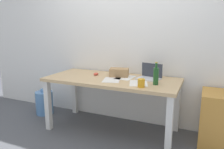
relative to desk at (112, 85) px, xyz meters
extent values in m
plane|color=#515459|center=(0.00, 0.00, -0.64)|extent=(8.00, 8.00, 0.00)
cube|color=white|center=(0.00, 0.45, 0.66)|extent=(5.20, 0.08, 2.60)
cube|color=tan|center=(0.00, 0.00, 0.07)|extent=(1.75, 0.78, 0.04)
cube|color=silver|center=(-0.81, -0.33, -0.29)|extent=(0.07, 0.07, 0.70)
cube|color=silver|center=(0.81, -0.33, -0.29)|extent=(0.07, 0.07, 0.70)
cube|color=silver|center=(-0.81, 0.33, -0.29)|extent=(0.07, 0.07, 0.70)
cube|color=silver|center=(0.81, 0.33, -0.29)|extent=(0.07, 0.07, 0.70)
cube|color=silver|center=(0.46, 0.11, 0.10)|extent=(0.32, 0.25, 0.02)
cube|color=#333842|center=(0.48, 0.22, 0.20)|extent=(0.28, 0.07, 0.18)
cylinder|color=#1E5123|center=(0.60, -0.09, 0.19)|extent=(0.06, 0.06, 0.20)
cylinder|color=#1E5123|center=(0.60, -0.09, 0.32)|extent=(0.03, 0.03, 0.06)
cylinder|color=gold|center=(0.60, -0.09, 0.36)|extent=(0.03, 0.03, 0.01)
ellipsoid|color=#D84C38|center=(-0.28, 0.09, 0.11)|extent=(0.06, 0.10, 0.03)
cube|color=tan|center=(0.05, 0.13, 0.15)|extent=(0.28, 0.22, 0.11)
cylinder|color=gold|center=(0.48, -0.27, 0.14)|extent=(0.08, 0.08, 0.09)
cube|color=white|center=(0.40, -0.12, 0.10)|extent=(0.29, 0.35, 0.00)
cube|color=white|center=(0.15, 0.11, 0.10)|extent=(0.23, 0.31, 0.00)
cube|color=white|center=(0.04, -0.09, 0.10)|extent=(0.28, 0.34, 0.00)
cylinder|color=#598CC6|center=(-1.25, 0.08, -0.46)|extent=(0.28, 0.28, 0.37)
cylinder|color=#598CC6|center=(-1.25, 0.08, -0.24)|extent=(0.10, 0.10, 0.05)
cube|color=#C68938|center=(1.31, 0.14, -0.32)|extent=(0.40, 0.48, 0.65)
camera|label=1|loc=(1.11, -2.54, 0.75)|focal=34.51mm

